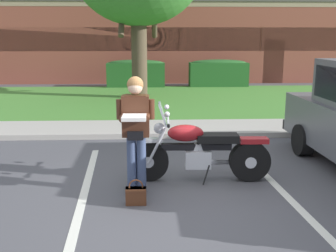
{
  "coord_description": "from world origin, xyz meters",
  "views": [
    {
      "loc": [
        -0.34,
        -5.27,
        2.24
      ],
      "look_at": [
        -0.08,
        0.83,
        0.85
      ],
      "focal_mm": 42.08,
      "sensor_mm": 36.0,
      "label": 1
    }
  ],
  "objects_px": {
    "rider_person": "(136,126)",
    "handbag": "(136,194)",
    "hedge_center_left": "(218,73)",
    "brick_building": "(173,40)",
    "hedge_left": "(136,73)",
    "motorcycle": "(204,151)"
  },
  "relations": [
    {
      "from": "brick_building",
      "to": "motorcycle",
      "type": "bearing_deg",
      "value": -91.48
    },
    {
      "from": "hedge_center_left",
      "to": "hedge_left",
      "type": "bearing_deg",
      "value": 180.0
    },
    {
      "from": "rider_person",
      "to": "hedge_center_left",
      "type": "height_order",
      "value": "rider_person"
    },
    {
      "from": "hedge_left",
      "to": "brick_building",
      "type": "xyz_separation_m",
      "value": [
        1.98,
        6.58,
        1.37
      ]
    },
    {
      "from": "motorcycle",
      "to": "brick_building",
      "type": "height_order",
      "value": "brick_building"
    },
    {
      "from": "handbag",
      "to": "hedge_left",
      "type": "distance_m",
      "value": 12.65
    },
    {
      "from": "brick_building",
      "to": "hedge_left",
      "type": "bearing_deg",
      "value": -106.77
    },
    {
      "from": "rider_person",
      "to": "hedge_center_left",
      "type": "relative_size",
      "value": 0.66
    },
    {
      "from": "handbag",
      "to": "brick_building",
      "type": "distance_m",
      "value": 19.36
    },
    {
      "from": "handbag",
      "to": "brick_building",
      "type": "xyz_separation_m",
      "value": [
        1.52,
        19.21,
        1.88
      ]
    },
    {
      "from": "rider_person",
      "to": "handbag",
      "type": "distance_m",
      "value": 0.95
    },
    {
      "from": "motorcycle",
      "to": "handbag",
      "type": "bearing_deg",
      "value": -139.96
    },
    {
      "from": "rider_person",
      "to": "hedge_center_left",
      "type": "distance_m",
      "value": 12.66
    },
    {
      "from": "rider_person",
      "to": "hedge_left",
      "type": "xyz_separation_m",
      "value": [
        -0.46,
        12.23,
        -0.36
      ]
    },
    {
      "from": "motorcycle",
      "to": "hedge_center_left",
      "type": "height_order",
      "value": "motorcycle"
    },
    {
      "from": "handbag",
      "to": "hedge_left",
      "type": "relative_size",
      "value": 0.14
    },
    {
      "from": "rider_person",
      "to": "brick_building",
      "type": "height_order",
      "value": "brick_building"
    },
    {
      "from": "hedge_center_left",
      "to": "brick_building",
      "type": "height_order",
      "value": "brick_building"
    },
    {
      "from": "motorcycle",
      "to": "hedge_center_left",
      "type": "bearing_deg",
      "value": 79.48
    },
    {
      "from": "hedge_center_left",
      "to": "brick_building",
      "type": "relative_size",
      "value": 0.11
    },
    {
      "from": "handbag",
      "to": "hedge_center_left",
      "type": "bearing_deg",
      "value": 75.67
    },
    {
      "from": "motorcycle",
      "to": "handbag",
      "type": "xyz_separation_m",
      "value": [
        -1.04,
        -0.88,
        -0.34
      ]
    }
  ]
}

